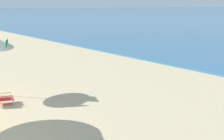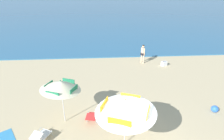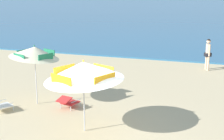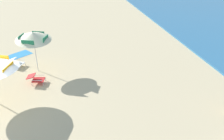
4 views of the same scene
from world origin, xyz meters
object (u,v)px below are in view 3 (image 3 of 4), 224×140
at_px(lounge_chair_beside_umbrella, 68,101).
at_px(beach_umbrella_striped_main, 35,52).
at_px(person_standing_near_shore, 208,52).
at_px(beach_umbrella_striped_second, 83,71).

bearing_deg(lounge_chair_beside_umbrella, beach_umbrella_striped_main, 176.97).
height_order(beach_umbrella_striped_main, person_standing_near_shore, beach_umbrella_striped_main).
height_order(beach_umbrella_striped_main, lounge_chair_beside_umbrella, beach_umbrella_striped_main).
xyz_separation_m(beach_umbrella_striped_main, beach_umbrella_striped_second, (2.83, -1.77, -0.10)).
distance_m(beach_umbrella_striped_main, lounge_chair_beside_umbrella, 2.29).
bearing_deg(person_standing_near_shore, beach_umbrella_striped_second, -107.47).
bearing_deg(lounge_chair_beside_umbrella, person_standing_near_shore, 61.09).
relative_size(beach_umbrella_striped_second, lounge_chair_beside_umbrella, 3.68).
bearing_deg(person_standing_near_shore, beach_umbrella_striped_main, -126.09).
bearing_deg(beach_umbrella_striped_main, lounge_chair_beside_umbrella, -3.03).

